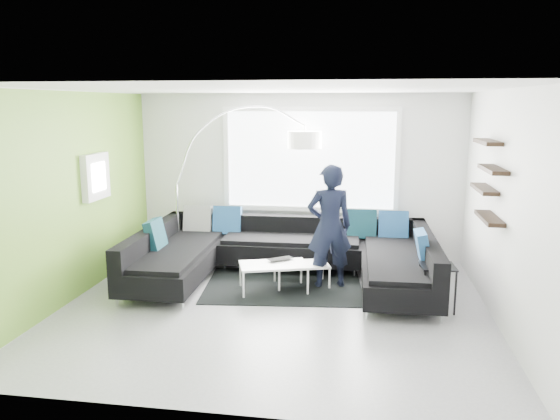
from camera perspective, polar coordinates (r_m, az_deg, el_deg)
The scene contains 9 objects.
ground at distance 7.23m, azimuth -0.62°, elevation -10.24°, with size 5.50×5.50×0.00m, color gray.
room_shell at distance 6.98m, azimuth -0.06°, elevation 4.33°, with size 5.54×5.04×2.82m.
sectional_sofa at distance 8.03m, azimuth 0.50°, elevation -4.99°, with size 4.32×2.72×0.92m.
rug at distance 8.06m, azimuth 0.37°, elevation -7.93°, with size 2.26×1.64×0.01m, color black.
coffee_table at distance 7.92m, azimuth 0.81°, elevation -6.81°, with size 1.21×0.71×0.40m, color white.
arc_lamp at distance 9.18m, azimuth -10.77°, elevation 2.57°, with size 2.44×0.90×2.61m, color white, non-canonical shape.
side_table at distance 7.39m, azimuth 16.05°, elevation -7.77°, with size 0.43×0.43×0.59m, color black.
person at distance 7.86m, azimuth 5.20°, elevation -1.71°, with size 0.74×0.59×1.79m, color black.
laptop at distance 7.88m, azimuth 0.25°, elevation -5.27°, with size 0.44×0.42×0.03m, color black.
Camera 1 is at (1.12, -6.64, 2.63)m, focal length 35.00 mm.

